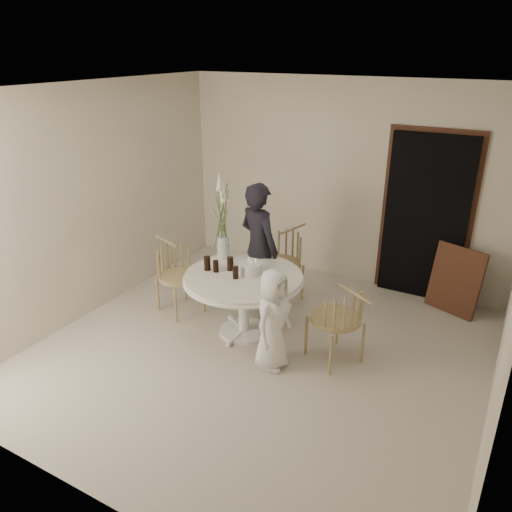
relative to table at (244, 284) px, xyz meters
The scene contains 18 objects.
ground 0.75m from the table, 35.54° to the right, with size 4.50×4.50×0.00m, color beige.
room_shell 1.09m from the table, 35.54° to the right, with size 4.50×4.50×4.50m.
doorway 2.49m from the table, 52.29° to the left, with size 1.00×0.10×2.10m, color black.
door_trim 2.53m from the table, 52.85° to the left, with size 1.12×0.03×2.22m, color brown.
table is the anchor object (origin of this frame).
picture_frame 2.62m from the table, 40.52° to the left, with size 0.63×0.04×0.84m, color brown.
chair_far 1.04m from the table, 88.82° to the left, with size 0.59×0.62×0.93m.
chair_right 1.19m from the table, ahead, with size 0.68×0.66×0.90m.
chair_left 1.06m from the table, behind, with size 0.62×0.59×0.88m.
girl 0.65m from the table, 103.15° to the left, with size 0.59×0.39×1.61m, color black.
boy 0.70m from the table, 34.85° to the right, with size 0.52×0.34×1.07m, color white.
birthday_cake 0.20m from the table, 57.99° to the left, with size 0.26×0.26×0.17m.
cola_tumbler_a 0.37m from the table, 166.63° to the right, with size 0.06×0.06×0.13m, color black.
cola_tumbler_b 0.22m from the table, 105.72° to the right, with size 0.06×0.06×0.14m, color black.
cola_tumbler_c 0.47m from the table, 169.23° to the right, with size 0.07×0.07×0.16m, color black.
cola_tumbler_d 0.27m from the table, 168.56° to the left, with size 0.07×0.07×0.16m, color black.
plate_stack 0.55m from the table, 19.11° to the right, with size 0.21×0.21×0.05m, color white.
flower_vase 0.77m from the table, 145.99° to the left, with size 0.14×0.14×1.03m.
Camera 1 is at (2.17, -4.00, 3.07)m, focal length 35.00 mm.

